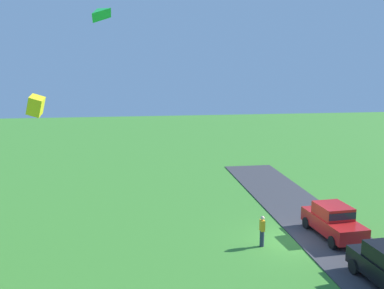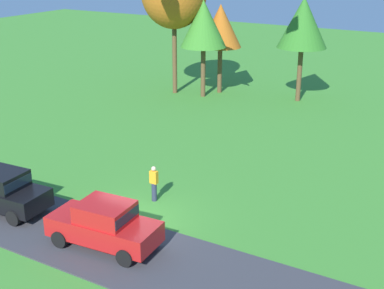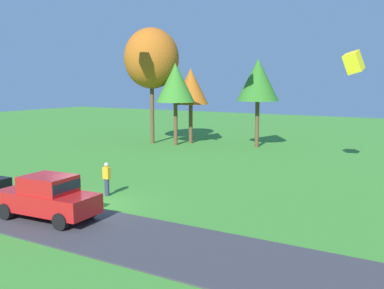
% 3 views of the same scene
% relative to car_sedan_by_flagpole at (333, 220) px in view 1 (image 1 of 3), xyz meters
% --- Properties ---
extents(ground_plane, '(120.00, 120.00, 0.00)m').
position_rel_car_sedan_by_flagpole_xyz_m(ground_plane, '(-0.16, 2.39, -1.04)').
color(ground_plane, '#3D842D').
extents(pavement_strip, '(36.00, 4.40, 0.06)m').
position_rel_car_sedan_by_flagpole_xyz_m(pavement_strip, '(-0.16, 0.07, -1.01)').
color(pavement_strip, '#38383D').
rests_on(pavement_strip, ground).
extents(car_sedan_by_flagpole, '(4.52, 2.21, 1.84)m').
position_rel_car_sedan_by_flagpole_xyz_m(car_sedan_by_flagpole, '(0.00, 0.00, 0.00)').
color(car_sedan_by_flagpole, red).
rests_on(car_sedan_by_flagpole, ground).
extents(person_on_lawn, '(0.36, 0.24, 1.71)m').
position_rel_car_sedan_by_flagpole_xyz_m(person_on_lawn, '(-0.63, 4.33, -0.16)').
color(person_on_lawn, '#2D334C').
rests_on(person_on_lawn, ground).
extents(kite_box_near_flag, '(1.26, 1.30, 1.64)m').
position_rel_car_sedan_by_flagpole_xyz_m(kite_box_near_flag, '(8.44, 17.36, 5.89)').
color(kite_box_near_flag, yellow).
extents(kite_diamond_topmost, '(1.33, 1.19, 0.68)m').
position_rel_car_sedan_by_flagpole_xyz_m(kite_diamond_topmost, '(-3.74, 12.42, 10.69)').
color(kite_diamond_topmost, green).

